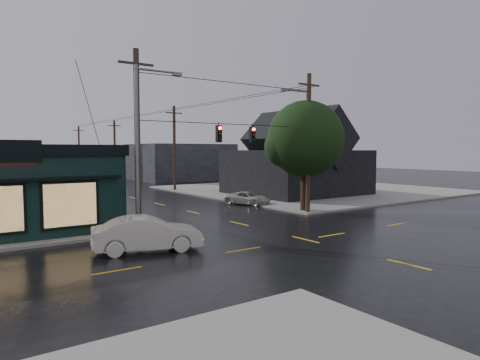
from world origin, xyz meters
TOP-DOWN VIEW (x-y plane):
  - ground_plane at (0.00, 0.00)m, footprint 160.00×160.00m
  - sidewalk_ne at (20.00, 20.00)m, footprint 28.00×28.00m
  - ne_building at (15.00, 17.00)m, footprint 12.60×11.60m
  - corner_tree at (7.00, 7.31)m, footprint 5.74×5.74m
  - utility_pole_nw at (-6.50, 6.50)m, footprint 2.00×0.32m
  - utility_pole_ne at (6.50, 6.50)m, footprint 2.00×0.32m
  - utility_pole_far_a at (6.50, 28.00)m, footprint 2.00×0.32m
  - utility_pole_far_b at (6.50, 48.00)m, footprint 2.00×0.32m
  - utility_pole_far_c at (6.50, 68.00)m, footprint 2.00×0.32m
  - span_signal_assembly at (0.10, 6.50)m, footprint 13.00×0.48m
  - streetlight_nw at (-6.80, 5.80)m, footprint 5.40×0.30m
  - streetlight_ne at (7.00, 7.20)m, footprint 5.40×0.30m
  - bg_building_east at (16.00, 45.00)m, footprint 14.00×12.00m
  - sedan_cream at (-7.77, 2.31)m, footprint 5.24×2.98m
  - suv_silver at (6.00, 13.25)m, footprint 3.32×4.39m

SIDE VIEW (x-z plane):
  - ground_plane at x=0.00m, z-range 0.00..0.00m
  - utility_pole_nw at x=-6.50m, z-range -5.08..5.08m
  - utility_pole_ne at x=6.50m, z-range -5.08..5.08m
  - utility_pole_far_a at x=6.50m, z-range -4.83..4.83m
  - utility_pole_far_b at x=6.50m, z-range -4.58..4.58m
  - utility_pole_far_c at x=6.50m, z-range -4.58..4.58m
  - streetlight_nw at x=-6.80m, z-range -4.58..4.58m
  - streetlight_ne at x=7.00m, z-range -4.58..4.58m
  - sidewalk_ne at x=20.00m, z-range 0.00..0.15m
  - suv_silver at x=6.00m, z-range 0.00..1.11m
  - sedan_cream at x=-7.77m, z-range 0.00..1.63m
  - bg_building_east at x=16.00m, z-range 0.00..5.60m
  - ne_building at x=15.00m, z-range 0.09..8.85m
  - corner_tree at x=7.00m, z-range 1.35..9.57m
  - span_signal_assembly at x=0.10m, z-range 5.08..6.31m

